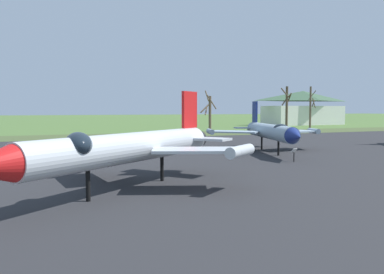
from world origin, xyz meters
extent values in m
cube|color=#28282B|center=(0.00, 19.18, 0.03)|extent=(104.57, 63.93, 0.05)
cube|color=#45542D|center=(0.00, 57.14, 0.03)|extent=(164.57, 12.00, 0.06)
cylinder|color=silver|center=(-12.53, 15.15, 2.23)|extent=(11.61, 9.45, 1.55)
cylinder|color=black|center=(-6.95, 19.45, 2.23)|extent=(1.34, 1.38, 1.09)
ellipsoid|color=#19232D|center=(-15.30, 13.02, 2.65)|extent=(1.19, 2.23, 1.12)
cube|color=silver|center=(-13.03, 18.51, 2.11)|extent=(2.78, 4.58, 0.14)
cube|color=silver|center=(-9.41, 13.82, 2.11)|extent=(4.92, 3.73, 0.14)
cylinder|color=silver|center=(-13.82, 20.66, 2.11)|extent=(2.32, 1.98, 0.58)
cylinder|color=silver|center=(-7.53, 12.50, 2.11)|extent=(2.32, 1.98, 0.58)
cube|color=red|center=(-7.66, 18.91, 4.17)|extent=(1.43, 1.16, 2.34)
cube|color=silver|center=(-8.71, 20.04, 2.34)|extent=(2.64, 2.83, 0.14)
cube|color=silver|center=(-6.83, 17.60, 2.34)|extent=(2.64, 2.83, 0.14)
cylinder|color=black|center=(-14.87, 13.35, 0.72)|extent=(0.21, 0.21, 1.45)
cylinder|color=black|center=(-10.18, 16.96, 0.72)|extent=(0.21, 0.21, 1.45)
cylinder|color=#8EA3B2|center=(4.26, 27.63, 2.06)|extent=(4.99, 12.33, 1.44)
cone|color=navy|center=(2.19, 20.81, 2.06)|extent=(1.79, 2.11, 1.32)
cylinder|color=black|center=(6.15, 33.86, 2.06)|extent=(1.19, 1.05, 1.01)
ellipsoid|color=#19232D|center=(3.29, 24.44, 2.45)|extent=(0.99, 1.87, 0.93)
cube|color=#8EA3B2|center=(1.84, 30.27, 1.95)|extent=(5.26, 5.19, 0.13)
cube|color=#8EA3B2|center=(7.73, 28.48, 1.95)|extent=(5.10, 3.44, 0.13)
cylinder|color=#8EA3B2|center=(-0.24, 31.52, 1.95)|extent=(1.18, 2.35, 0.54)
cylinder|color=#8EA3B2|center=(10.15, 28.37, 1.95)|extent=(1.18, 2.35, 0.54)
cube|color=navy|center=(5.90, 33.04, 3.92)|extent=(0.64, 1.61, 2.29)
cube|color=#8EA3B2|center=(4.65, 33.32, 2.17)|extent=(2.28, 1.86, 0.13)
cube|color=#8EA3B2|center=(7.09, 32.57, 2.17)|extent=(2.28, 1.86, 0.13)
cylinder|color=black|center=(3.46, 25.01, 0.67)|extent=(0.19, 0.19, 1.34)
cylinder|color=black|center=(5.05, 30.25, 0.67)|extent=(0.19, 0.19, 1.34)
cylinder|color=black|center=(2.07, 20.91, 0.40)|extent=(0.08, 0.08, 0.79)
cube|color=white|center=(2.07, 20.91, 0.95)|extent=(0.51, 0.36, 0.32)
cylinder|color=brown|center=(14.78, 63.60, 3.36)|extent=(0.52, 0.52, 6.72)
cylinder|color=brown|center=(14.13, 63.57, 6.72)|extent=(0.32, 1.50, 2.09)
cylinder|color=brown|center=(14.71, 62.70, 5.55)|extent=(2.00, 0.38, 2.72)
cylinder|color=brown|center=(14.14, 64.05, 3.79)|extent=(1.16, 1.53, 1.46)
cylinder|color=brown|center=(14.48, 64.82, 4.57)|extent=(2.66, 0.92, 2.17)
cylinder|color=brown|center=(33.04, 64.64, 4.49)|extent=(0.52, 0.52, 8.99)
cylinder|color=brown|center=(33.68, 64.60, 6.65)|extent=(0.35, 1.51, 1.99)
cylinder|color=brown|center=(32.27, 64.34, 7.69)|extent=(0.92, 1.83, 1.98)
cylinder|color=brown|center=(33.57, 65.08, 6.64)|extent=(1.12, 1.28, 1.67)
cylinder|color=brown|center=(32.83, 65.27, 5.69)|extent=(1.51, 0.71, 1.44)
cylinder|color=brown|center=(35.97, 60.71, 4.42)|extent=(0.40, 0.40, 8.83)
cylinder|color=brown|center=(36.66, 61.06, 7.08)|extent=(0.87, 1.54, 1.97)
cylinder|color=brown|center=(36.53, 60.50, 5.41)|extent=(0.67, 1.32, 1.38)
cylinder|color=brown|center=(36.32, 60.07, 5.47)|extent=(1.49, 0.92, 2.06)
cube|color=silver|center=(52.32, 83.87, 2.55)|extent=(21.66, 9.81, 5.10)
pyramid|color=#38563D|center=(52.32, 83.87, 7.82)|extent=(22.74, 10.30, 2.72)
camera|label=1|loc=(-17.32, -4.76, 4.20)|focal=37.13mm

